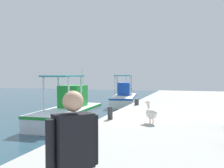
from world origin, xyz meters
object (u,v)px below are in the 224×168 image
at_px(fishing_boat_third, 124,98).
at_px(mooring_bollard_second, 137,102).
at_px(fishing_boat_second, 69,111).
at_px(mooring_bollard_nearest, 110,113).
at_px(pelican, 151,113).
at_px(fisherman_standing, 73,161).

bearing_deg(fishing_boat_third, mooring_bollard_second, -158.89).
distance_m(fishing_boat_second, mooring_bollard_second, 4.02).
relative_size(mooring_bollard_nearest, mooring_bollard_second, 1.40).
bearing_deg(fishing_boat_second, mooring_bollard_nearest, -129.83).
distance_m(pelican, mooring_bollard_nearest, 1.76).
xyz_separation_m(pelican, mooring_bollard_second, (5.48, 1.70, -0.22)).
bearing_deg(fisherman_standing, mooring_bollard_second, 9.03).
bearing_deg(mooring_bollard_second, fishing_boat_second, 126.87).
distance_m(fishing_boat_third, fisherman_standing, 19.29).
relative_size(pelican, fisherman_standing, 0.55).
bearing_deg(mooring_bollard_nearest, mooring_bollard_second, 0.00).
distance_m(fishing_boat_third, pelican, 12.41).
distance_m(fisherman_standing, mooring_bollard_second, 12.71).
xyz_separation_m(fishing_boat_second, pelican, (-3.07, -4.91, 0.55)).
height_order(fishing_boat_third, pelican, fishing_boat_third).
relative_size(fishing_boat_second, fisherman_standing, 3.58).
bearing_deg(fisherman_standing, pelican, 2.34).
bearing_deg(mooring_bollard_second, fisherman_standing, -170.97).
relative_size(pelican, mooring_bollard_nearest, 1.76).
bearing_deg(mooring_bollard_nearest, pelican, -103.13).
distance_m(fishing_boat_second, pelican, 5.82).
xyz_separation_m(fishing_boat_third, fisherman_standing, (-18.75, -4.39, 1.06)).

